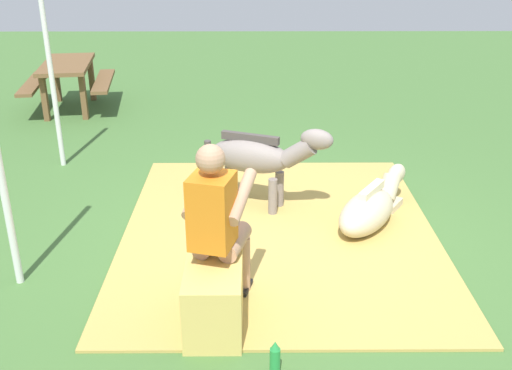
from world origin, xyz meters
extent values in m
plane|color=#426B33|center=(0.00, 0.00, 0.00)|extent=(24.00, 24.00, 0.00)
cube|color=tan|center=(0.17, 0.01, 0.01)|extent=(3.50, 2.92, 0.02)
cube|color=tan|center=(-1.25, 0.54, 0.24)|extent=(0.74, 0.40, 0.49)
cylinder|color=tan|center=(-0.98, 0.59, 0.56)|extent=(0.42, 0.24, 0.14)
cylinder|color=tan|center=(-0.79, 0.53, 0.24)|extent=(0.11, 0.11, 0.49)
cube|color=black|center=(-0.79, 0.53, 0.03)|extent=(0.24, 0.15, 0.06)
cylinder|color=tan|center=(-1.03, 0.39, 0.56)|extent=(0.42, 0.24, 0.14)
cylinder|color=tan|center=(-0.84, 0.34, 0.24)|extent=(0.11, 0.11, 0.49)
cube|color=black|center=(-0.84, 0.34, 0.03)|extent=(0.24, 0.15, 0.06)
cube|color=orange|center=(-1.20, 0.54, 0.89)|extent=(0.36, 0.35, 0.52)
cylinder|color=tan|center=(-0.98, 0.65, 0.94)|extent=(0.51, 0.22, 0.26)
cylinder|color=tan|center=(-1.07, 0.34, 0.94)|extent=(0.51, 0.22, 0.26)
sphere|color=tan|center=(-1.20, 0.54, 1.27)|extent=(0.20, 0.20, 0.20)
ellipsoid|color=slate|center=(0.73, 0.29, 0.56)|extent=(0.61, 0.90, 0.34)
cylinder|color=slate|center=(0.72, -0.01, 0.20)|extent=(0.09, 0.09, 0.39)
cylinder|color=slate|center=(0.53, 0.07, 0.20)|extent=(0.09, 0.09, 0.39)
cylinder|color=slate|center=(0.92, 0.51, 0.20)|extent=(0.09, 0.09, 0.39)
cylinder|color=slate|center=(0.74, 0.59, 0.20)|extent=(0.09, 0.09, 0.39)
cylinder|color=slate|center=(0.54, -0.17, 0.66)|extent=(0.30, 0.41, 0.33)
ellipsoid|color=slate|center=(0.48, -0.34, 0.82)|extent=(0.27, 0.36, 0.20)
cube|color=#433D3A|center=(0.73, 0.29, 0.75)|extent=(0.28, 0.58, 0.08)
cylinder|color=#433D3A|center=(0.90, 0.73, 0.51)|extent=(0.07, 0.07, 0.30)
ellipsoid|color=beige|center=(0.22, -0.81, 0.18)|extent=(0.95, 0.82, 0.36)
cube|color=beige|center=(0.67, -1.11, 0.05)|extent=(0.37, 0.35, 0.10)
cylinder|color=beige|center=(0.69, -1.12, 0.24)|extent=(0.34, 0.31, 0.30)
ellipsoid|color=beige|center=(0.84, -1.22, 0.32)|extent=(0.34, 0.30, 0.20)
cube|color=beige|center=(0.29, -0.86, 0.38)|extent=(0.41, 0.31, 0.08)
cylinder|color=#268C3F|center=(-1.79, 0.13, 0.10)|extent=(0.07, 0.07, 0.20)
cone|color=#268C3F|center=(-1.79, 0.13, 0.23)|extent=(0.06, 0.06, 0.06)
cylinder|color=silver|center=(1.93, 2.57, 1.12)|extent=(0.06, 0.06, 2.24)
cube|color=brown|center=(4.32, 3.13, 0.72)|extent=(1.58, 0.90, 0.06)
cube|color=brown|center=(4.25, 3.65, 0.44)|extent=(1.52, 0.44, 0.05)
cube|color=brown|center=(4.39, 2.60, 0.44)|extent=(1.52, 0.44, 0.05)
cube|color=brown|center=(3.81, 2.78, 0.34)|extent=(0.08, 0.08, 0.69)
cube|color=brown|center=(3.74, 3.33, 0.34)|extent=(0.08, 0.08, 0.69)
cube|color=brown|center=(4.90, 2.93, 0.34)|extent=(0.08, 0.08, 0.69)
cube|color=brown|center=(4.83, 3.48, 0.34)|extent=(0.08, 0.08, 0.69)
camera|label=1|loc=(-4.86, 0.27, 2.67)|focal=41.92mm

